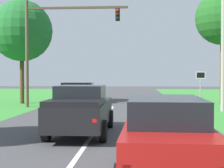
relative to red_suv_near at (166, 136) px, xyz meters
The scene contains 9 objects.
ground_plane 7.96m from the red_suv_near, 107.62° to the left, with size 120.00×120.00×0.00m, color #424244.
red_suv_near is the anchor object (origin of this frame).
pickup_truck_lead 6.49m from the red_suv_near, 116.21° to the left, with size 2.30×5.57×1.98m.
traffic_light 19.17m from the red_suv_near, 111.53° to the left, with size 7.72×0.40×8.02m.
keep_moving_sign 15.26m from the red_suv_near, 76.40° to the left, with size 0.60×0.09×2.76m.
oak_tree_right 22.98m from the red_suv_near, 72.75° to the left, with size 4.51×4.51×9.45m.
crossing_suv_far 22.68m from the red_suv_near, 104.30° to the left, with size 4.39×2.16×1.76m.
utility_pole_right 16.64m from the red_suv_near, 71.43° to the left, with size 0.28×0.28×9.58m, color #9E998E.
extra_tree_1 23.64m from the red_suv_near, 116.54° to the left, with size 5.19×5.19×8.79m.
Camera 1 is at (1.68, -2.65, 2.38)m, focal length 54.70 mm.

